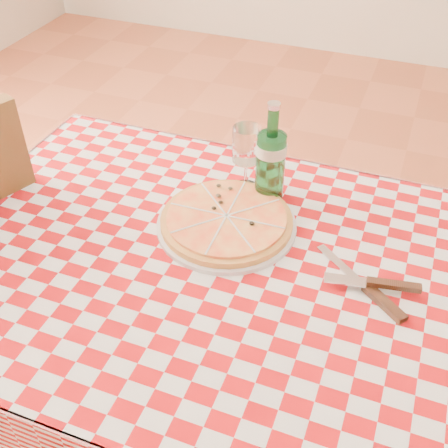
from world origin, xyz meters
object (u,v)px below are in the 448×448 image
(pizza_plate, at_px, (227,220))
(water_bottle, at_px, (271,154))
(dining_table, at_px, (223,297))
(wine_glass, at_px, (246,159))

(pizza_plate, bearing_deg, water_bottle, 67.48)
(dining_table, bearing_deg, wine_glass, 99.47)
(water_bottle, bearing_deg, dining_table, -94.55)
(dining_table, bearing_deg, pizza_plate, 106.98)
(water_bottle, height_order, wine_glass, water_bottle)
(pizza_plate, bearing_deg, dining_table, -73.02)
(pizza_plate, distance_m, water_bottle, 0.18)
(water_bottle, distance_m, wine_glass, 0.08)
(dining_table, xyz_separation_m, wine_glass, (-0.05, 0.28, 0.18))
(dining_table, distance_m, water_bottle, 0.34)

